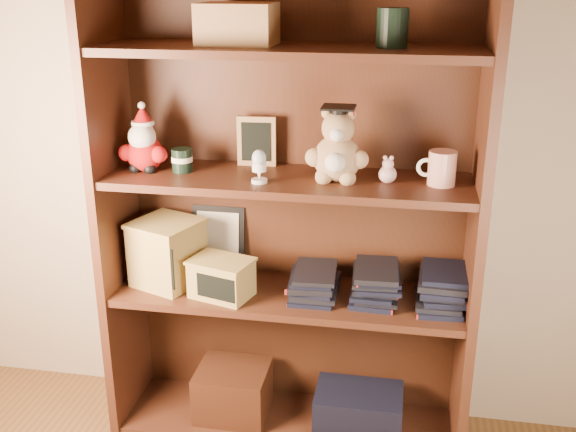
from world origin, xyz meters
name	(u,v)px	position (x,y,z in m)	size (l,w,h in m)	color
room_envelope	(18,105)	(0.00, 0.00, 1.41)	(3.04, 3.04, 2.51)	brown
bookcase	(290,223)	(0.07, 1.36, 0.78)	(1.20, 0.35, 1.60)	#442213
shelf_lower	(288,295)	(0.07, 1.30, 0.54)	(1.14, 0.33, 0.02)	#442213
shelf_upper	(288,181)	(0.07, 1.30, 0.94)	(1.14, 0.33, 0.02)	#442213
santa_plush	(144,145)	(-0.40, 1.30, 1.03)	(0.16, 0.12, 0.23)	#A50F0F
teachers_tin	(182,160)	(-0.27, 1.30, 0.99)	(0.07, 0.07, 0.08)	black
chalkboard_plaque	(257,142)	(-0.05, 1.42, 1.03)	(0.13, 0.07, 0.16)	#9E7547
egg_cup	(259,165)	(0.00, 1.23, 1.01)	(0.05, 0.05, 0.10)	white
grad_teddy_bear	(337,152)	(0.22, 1.30, 1.04)	(0.19, 0.17, 0.24)	tan
pink_figurine	(388,172)	(0.38, 1.30, 0.98)	(0.06, 0.06, 0.09)	#D5A8A5
teacher_mug	(441,168)	(0.54, 1.31, 1.00)	(0.12, 0.08, 0.10)	silver
certificate_frame	(218,239)	(-0.20, 1.44, 0.67)	(0.19, 0.05, 0.24)	black
treats_box	(167,252)	(-0.34, 1.30, 0.66)	(0.26, 0.26, 0.22)	tan
pencils_box	(221,278)	(-0.14, 1.24, 0.62)	(0.23, 0.19, 0.13)	tan
book_stack_left	(315,281)	(0.16, 1.30, 0.60)	(0.14, 0.20, 0.10)	black
book_stack_mid	(377,281)	(0.36, 1.30, 0.61)	(0.14, 0.20, 0.13)	black
book_stack_right	(442,289)	(0.57, 1.30, 0.61)	(0.14, 0.20, 0.11)	black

